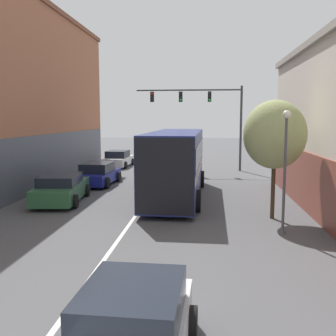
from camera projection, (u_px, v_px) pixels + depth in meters
lane_center_line at (146, 201)px, 19.82m from camera, size 0.14×44.15×0.01m
bus at (176, 161)px, 20.52m from camera, size 2.93×10.24×3.46m
hatchback_foreground at (130, 334)px, 6.37m from camera, size 2.14×4.02×1.42m
parked_car_left_near at (118, 159)px, 33.75m from camera, size 2.22×4.30×1.40m
parked_car_left_mid at (98, 174)px, 24.55m from camera, size 2.22×4.30×1.41m
parked_car_left_far at (61, 189)px, 19.48m from camera, size 2.52×4.83×1.40m
traffic_signal_gantry at (206, 108)px, 30.83m from camera, size 8.34×0.36×6.64m
street_lamp at (285, 168)px, 13.92m from camera, size 0.29×0.29×4.43m
street_tree_near at (275, 135)px, 15.96m from camera, size 2.55×2.29×4.89m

